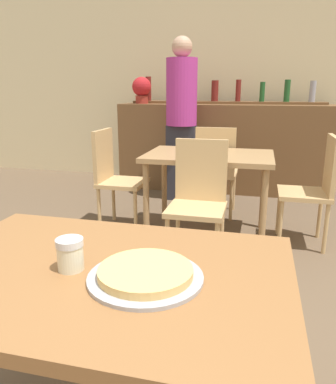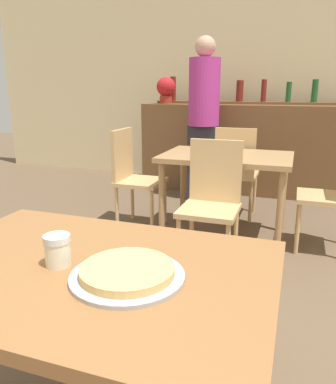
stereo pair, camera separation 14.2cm
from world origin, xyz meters
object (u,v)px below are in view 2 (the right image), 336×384
(chair_far_side_left, at_px, (133,172))
(potted_plant, at_px, (166,89))
(chair_far_side_back, at_px, (236,167))
(chair_far_side_right, at_px, (336,188))
(pizza_tray, at_px, (127,273))
(chair_far_side_front, at_px, (212,196))
(cheese_shaker, at_px, (58,250))
(person_standing, at_px, (204,114))

(chair_far_side_left, distance_m, potted_plant, 1.76)
(chair_far_side_left, bearing_deg, chair_far_side_back, -58.49)
(chair_far_side_left, height_order, chair_far_side_right, same)
(pizza_tray, bearing_deg, chair_far_side_front, 93.90)
(cheese_shaker, bearing_deg, chair_far_side_back, 87.35)
(chair_far_side_back, distance_m, chair_far_side_left, 1.01)
(pizza_tray, bearing_deg, person_standing, 100.08)
(pizza_tray, bearing_deg, chair_far_side_right, 71.03)
(potted_plant, bearing_deg, cheese_shaker, -75.58)
(chair_far_side_back, relative_size, potted_plant, 2.76)
(person_standing, distance_m, potted_plant, 0.87)
(chair_far_side_right, height_order, pizza_tray, chair_far_side_right)
(chair_far_side_back, bearing_deg, cheese_shaker, 87.35)
(pizza_tray, bearing_deg, cheese_shaker, 178.67)
(chair_far_side_back, bearing_deg, person_standing, -48.71)
(cheese_shaker, bearing_deg, person_standing, 95.96)
(chair_far_side_front, distance_m, chair_far_side_left, 1.01)
(chair_far_side_front, relative_size, chair_far_side_left, 1.00)
(chair_far_side_front, bearing_deg, chair_far_side_left, 148.49)
(chair_far_side_front, height_order, cheese_shaker, chair_far_side_front)
(pizza_tray, relative_size, person_standing, 0.19)
(chair_far_side_front, height_order, chair_far_side_back, same)
(chair_far_side_back, relative_size, chair_far_side_right, 1.00)
(potted_plant, bearing_deg, chair_far_side_front, -62.68)
(cheese_shaker, relative_size, potted_plant, 0.30)
(pizza_tray, bearing_deg, chair_far_side_left, 114.08)
(chair_far_side_back, relative_size, chair_far_side_left, 1.00)
(chair_far_side_back, xyz_separation_m, potted_plant, (-1.09, 1.06, 0.74))
(chair_far_side_back, distance_m, pizza_tray, 2.71)
(pizza_tray, bearing_deg, potted_plant, 107.74)
(chair_far_side_front, xyz_separation_m, person_standing, (-0.46, 1.58, 0.46))
(chair_far_side_left, height_order, cheese_shaker, chair_far_side_left)
(chair_far_side_right, xyz_separation_m, pizza_tray, (-0.75, -2.18, 0.23))
(chair_far_side_left, bearing_deg, chair_far_side_front, -121.51)
(chair_far_side_back, bearing_deg, potted_plant, -44.08)
(cheese_shaker, bearing_deg, chair_far_side_right, 65.59)
(chair_far_side_right, relative_size, person_standing, 0.50)
(person_standing, bearing_deg, chair_far_side_left, -110.73)
(potted_plant, bearing_deg, pizza_tray, -72.26)
(chair_far_side_front, distance_m, person_standing, 1.71)
(chair_far_side_back, distance_m, chair_far_side_right, 1.01)
(chair_far_side_back, relative_size, pizza_tray, 2.71)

